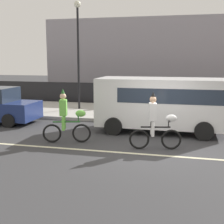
{
  "coord_description": "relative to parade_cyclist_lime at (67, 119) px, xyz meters",
  "views": [
    {
      "loc": [
        1.04,
        -9.85,
        2.97
      ],
      "look_at": [
        -1.71,
        1.2,
        1.0
      ],
      "focal_mm": 50.0,
      "sensor_mm": 36.0,
      "label": 1
    }
  ],
  "objects": [
    {
      "name": "pedestrian_onlooker",
      "position": [
        0.15,
        7.68,
        0.17
      ],
      "size": [
        0.32,
        0.2,
        1.62
      ],
      "color": "#33333D",
      "rests_on": "sidewalk_curb"
    },
    {
      "name": "parked_van_white",
      "position": [
        3.11,
        2.46,
        0.44
      ],
      "size": [
        5.0,
        2.22,
        2.18
      ],
      "color": "white",
      "rests_on": "ground"
    },
    {
      "name": "sidewalk_curb",
      "position": [
        3.11,
        6.26,
        -0.77
      ],
      "size": [
        60.0,
        5.0,
        0.15
      ],
      "primitive_type": "cube",
      "color": "#ADAAA3",
      "rests_on": "ground"
    },
    {
      "name": "road_centre_line",
      "position": [
        3.11,
        -0.74,
        -0.84
      ],
      "size": [
        36.0,
        0.14,
        0.01
      ],
      "primitive_type": "cube",
      "color": "beige",
      "rests_on": "ground"
    },
    {
      "name": "street_lamp_post",
      "position": [
        -1.86,
        6.38,
        3.15
      ],
      "size": [
        0.36,
        0.36,
        5.86
      ],
      "color": "black",
      "rests_on": "sidewalk_curb"
    },
    {
      "name": "parade_cyclist_lime",
      "position": [
        0.0,
        0.0,
        0.0
      ],
      "size": [
        1.68,
        0.62,
        1.92
      ],
      "color": "black",
      "rests_on": "ground"
    },
    {
      "name": "ground_plane",
      "position": [
        3.11,
        -0.24,
        -0.84
      ],
      "size": [
        80.0,
        80.0,
        0.0
      ],
      "primitive_type": "plane",
      "color": "#38383A"
    },
    {
      "name": "fence_line",
      "position": [
        3.11,
        9.16,
        -0.14
      ],
      "size": [
        40.0,
        0.08,
        1.4
      ],
      "primitive_type": "cube",
      "color": "black",
      "rests_on": "ground"
    },
    {
      "name": "building_backdrop",
      "position": [
        6.72,
        17.76,
        2.18
      ],
      "size": [
        28.0,
        8.0,
        6.04
      ],
      "primitive_type": "cube",
      "color": "#99939E",
      "rests_on": "ground"
    },
    {
      "name": "parade_cyclist_zebra",
      "position": [
        3.15,
        -0.1,
        0.0
      ],
      "size": [
        1.7,
        0.55,
        1.92
      ],
      "color": "black",
      "rests_on": "ground"
    }
  ]
}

